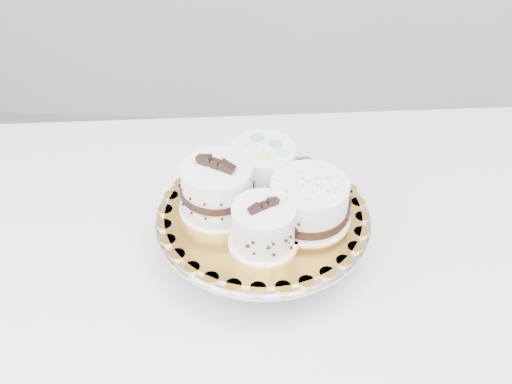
# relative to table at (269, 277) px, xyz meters

# --- Properties ---
(table) EXTENTS (1.23, 0.89, 0.75)m
(table) POSITION_rel_table_xyz_m (0.00, 0.00, 0.00)
(table) COLOR silver
(table) RESTS_ON floor
(cake_stand) EXTENTS (0.33, 0.33, 0.09)m
(cake_stand) POSITION_rel_table_xyz_m (-0.01, -0.03, 0.15)
(cake_stand) COLOR gray
(cake_stand) RESTS_ON table
(cake_board) EXTENTS (0.35, 0.35, 0.00)m
(cake_board) POSITION_rel_table_xyz_m (-0.01, -0.03, 0.18)
(cake_board) COLOR gold
(cake_board) RESTS_ON cake_stand
(cake_swirl) EXTENTS (0.13, 0.13, 0.08)m
(cake_swirl) POSITION_rel_table_xyz_m (-0.01, -0.09, 0.21)
(cake_swirl) COLOR white
(cake_swirl) RESTS_ON cake_board
(cake_banded) EXTENTS (0.14, 0.14, 0.10)m
(cake_banded) POSITION_rel_table_xyz_m (-0.08, -0.02, 0.21)
(cake_banded) COLOR white
(cake_banded) RESTS_ON cake_board
(cake_dots) EXTENTS (0.13, 0.13, 0.08)m
(cake_dots) POSITION_rel_table_xyz_m (-0.01, 0.04, 0.22)
(cake_dots) COLOR white
(cake_dots) RESTS_ON cake_board
(cake_ribbon) EXTENTS (0.14, 0.13, 0.07)m
(cake_ribbon) POSITION_rel_table_xyz_m (0.06, -0.04, 0.21)
(cake_ribbon) COLOR white
(cake_ribbon) RESTS_ON cake_board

